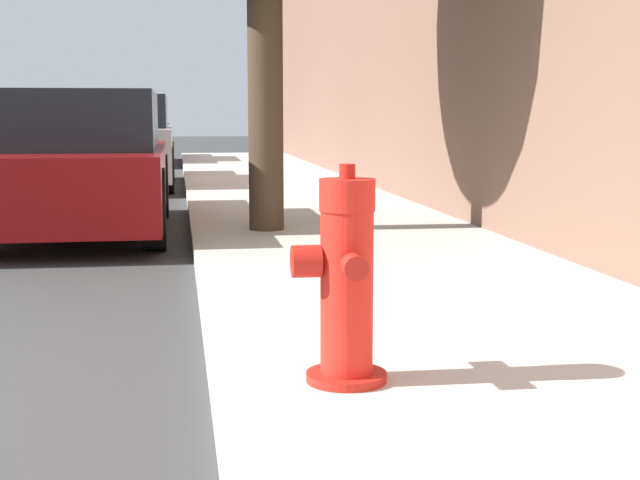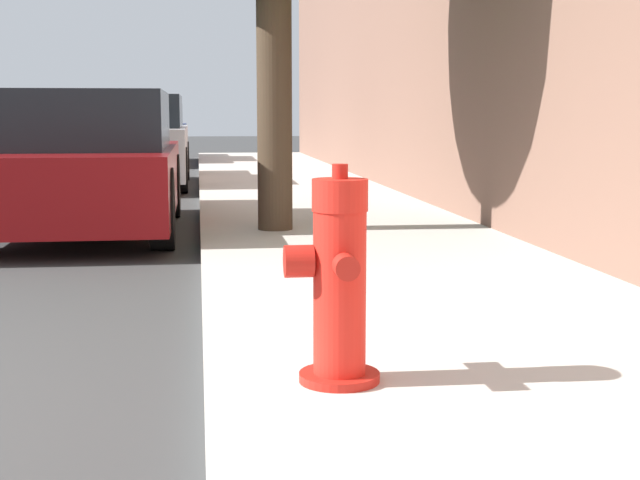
{
  "view_description": "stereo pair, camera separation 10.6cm",
  "coord_description": "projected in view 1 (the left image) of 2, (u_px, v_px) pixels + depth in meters",
  "views": [
    {
      "loc": [
        2.06,
        -3.22,
        1.16
      ],
      "look_at": [
        2.78,
        1.31,
        0.5
      ],
      "focal_mm": 50.0,
      "sensor_mm": 36.0,
      "label": 1
    },
    {
      "loc": [
        2.16,
        -3.23,
        1.16
      ],
      "look_at": [
        2.78,
        1.31,
        0.5
      ],
      "focal_mm": 50.0,
      "sensor_mm": 36.0,
      "label": 2
    }
  ],
  "objects": [
    {
      "name": "sidewalk_slab",
      "position": [
        545.0,
        393.0,
        3.52
      ],
      "size": [
        2.62,
        40.0,
        0.11
      ],
      "color": "beige",
      "rests_on": "ground_plane"
    },
    {
      "name": "fire_hydrant",
      "position": [
        345.0,
        283.0,
        3.44
      ],
      "size": [
        0.37,
        0.39,
        0.85
      ],
      "color": "red",
      "rests_on": "sidewalk_slab"
    },
    {
      "name": "parked_car_near",
      "position": [
        73.0,
        165.0,
        8.43
      ],
      "size": [
        1.75,
        3.86,
        1.35
      ],
      "color": "maroon",
      "rests_on": "ground_plane"
    },
    {
      "name": "parked_car_mid",
      "position": [
        112.0,
        143.0,
        13.69
      ],
      "size": [
        1.88,
        3.98,
        1.41
      ],
      "color": "#B7B7BC",
      "rests_on": "ground_plane"
    },
    {
      "name": "parked_car_far",
      "position": [
        129.0,
        134.0,
        19.88
      ],
      "size": [
        1.81,
        4.18,
        1.35
      ],
      "color": "navy",
      "rests_on": "ground_plane"
    }
  ]
}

